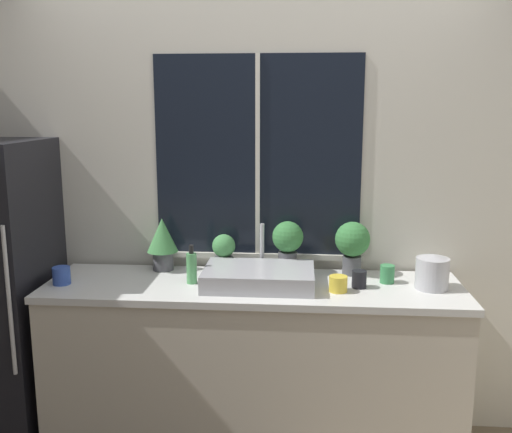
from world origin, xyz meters
TOP-DOWN VIEW (x-y plane):
  - wall_back at (0.00, 0.63)m, footprint 8.00×0.09m
  - counter at (0.00, 0.28)m, footprint 2.12×0.59m
  - sink at (0.03, 0.27)m, footprint 0.55×0.43m
  - potted_plant_far_left at (-0.51, 0.50)m, footprint 0.17×0.17m
  - potted_plant_center_left at (-0.18, 0.50)m, footprint 0.13×0.13m
  - potted_plant_center_right at (0.17, 0.50)m, footprint 0.17×0.17m
  - potted_plant_far_right at (0.51, 0.50)m, footprint 0.19×0.19m
  - soap_bottle at (-0.31, 0.27)m, footprint 0.05×0.05m
  - mug_yellow at (0.42, 0.20)m, footprint 0.09×0.09m
  - mug_green at (0.68, 0.36)m, footprint 0.07×0.07m
  - mug_blue at (-0.97, 0.20)m, footprint 0.09×0.09m
  - mug_black at (0.53, 0.27)m, footprint 0.07×0.07m
  - kettle at (0.89, 0.28)m, footprint 0.16×0.16m

SIDE VIEW (x-z plane):
  - counter at x=0.00m, z-range 0.00..0.93m
  - mug_yellow at x=0.42m, z-range 0.93..1.01m
  - mug_black at x=0.53m, z-range 0.93..1.01m
  - mug_blue at x=-0.97m, z-range 0.93..1.02m
  - sink at x=0.03m, z-range 0.84..1.11m
  - mug_green at x=0.68m, z-range 0.93..1.02m
  - soap_bottle at x=-0.31m, z-range 0.91..1.11m
  - kettle at x=0.89m, z-range 0.93..1.10m
  - potted_plant_center_left at x=-0.18m, z-range 0.94..1.14m
  - potted_plant_far_left at x=-0.51m, z-range 0.95..1.24m
  - potted_plant_center_right at x=0.17m, z-range 0.96..1.24m
  - potted_plant_far_right at x=0.51m, z-range 0.96..1.25m
  - wall_back at x=0.00m, z-range 0.00..2.70m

